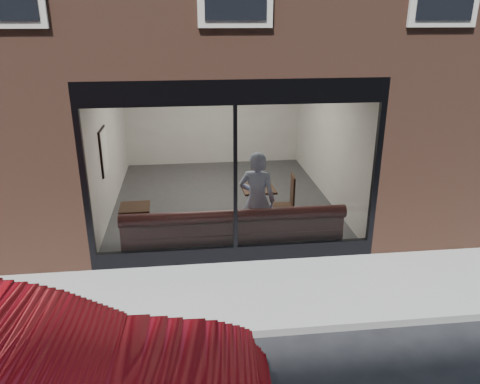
{
  "coord_description": "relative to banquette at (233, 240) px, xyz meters",
  "views": [
    {
      "loc": [
        -0.79,
        -5.29,
        4.14
      ],
      "look_at": [
        0.12,
        2.4,
        1.19
      ],
      "focal_mm": 35.0,
      "sensor_mm": 36.0,
      "label": 1
    }
  ],
  "objects": [
    {
      "name": "person",
      "position": [
        0.46,
        0.18,
        0.7
      ],
      "size": [
        0.79,
        0.64,
        1.86
      ],
      "primitive_type": "imported",
      "rotation": [
        0.0,
        0.0,
        2.8
      ],
      "color": "#AEBDE4",
      "rests_on": "cafe_floor"
    },
    {
      "name": "storefront_glass",
      "position": [
        0.0,
        -0.43,
        1.33
      ],
      "size": [
        4.8,
        0.0,
        4.8
      ],
      "primitive_type": "plane",
      "rotation": [
        1.57,
        0.0,
        0.0
      ],
      "color": "white",
      "rests_on": "storefront_kick"
    },
    {
      "name": "cafe_wall_back",
      "position": [
        0.0,
        5.54,
        1.37
      ],
      "size": [
        5.0,
        0.0,
        5.0
      ],
      "primitive_type": "plane",
      "rotation": [
        1.57,
        0.0,
        0.0
      ],
      "color": "beige",
      "rests_on": "ground"
    },
    {
      "name": "kerb_near",
      "position": [
        0.0,
        -2.5,
        -0.17
      ],
      "size": [
        40.0,
        0.1,
        0.12
      ],
      "primitive_type": "cube",
      "color": "gray",
      "rests_on": "ground"
    },
    {
      "name": "cafe_table_right",
      "position": [
        0.66,
        1.26,
        0.52
      ],
      "size": [
        0.69,
        0.69,
        0.04
      ],
      "primitive_type": "cube",
      "rotation": [
        0.0,
        0.0,
        0.04
      ],
      "color": "black",
      "rests_on": "cafe_floor"
    },
    {
      "name": "host_building_pier_right",
      "position": [
        3.75,
        5.55,
        1.38
      ],
      "size": [
        2.5,
        12.0,
        3.2
      ],
      "primitive_type": "cube",
      "color": "brown",
      "rests_on": "ground"
    },
    {
      "name": "host_building_pier_left",
      "position": [
        -3.75,
        5.55,
        1.38
      ],
      "size": [
        2.5,
        12.0,
        3.2
      ],
      "primitive_type": "cube",
      "color": "brown",
      "rests_on": "ground"
    },
    {
      "name": "cafe_wall_right",
      "position": [
        2.49,
        2.55,
        1.37
      ],
      "size": [
        0.0,
        6.0,
        6.0
      ],
      "primitive_type": "plane",
      "rotation": [
        1.57,
        0.0,
        -1.57
      ],
      "color": "beige",
      "rests_on": "ground"
    },
    {
      "name": "cafe_table_left",
      "position": [
        -1.81,
        0.55,
        0.52
      ],
      "size": [
        0.57,
        0.57,
        0.04
      ],
      "primitive_type": "cube",
      "rotation": [
        0.0,
        0.0,
        0.03
      ],
      "color": "black",
      "rests_on": "cafe_floor"
    },
    {
      "name": "storefront_mullion",
      "position": [
        0.0,
        -0.4,
        1.32
      ],
      "size": [
        0.06,
        0.1,
        2.5
      ],
      "primitive_type": "cube",
      "color": "black",
      "rests_on": "storefront_kick"
    },
    {
      "name": "cafe_ceiling",
      "position": [
        0.0,
        2.55,
        2.97
      ],
      "size": [
        6.0,
        6.0,
        0.0
      ],
      "primitive_type": "plane",
      "rotation": [
        3.14,
        0.0,
        0.0
      ],
      "color": "white",
      "rests_on": "host_building_upper"
    },
    {
      "name": "wall_poster",
      "position": [
        -2.45,
        1.69,
        1.31
      ],
      "size": [
        0.02,
        0.66,
        0.88
      ],
      "primitive_type": "cube",
      "color": "white",
      "rests_on": "cafe_wall_left"
    },
    {
      "name": "cafe_chair_right",
      "position": [
        1.24,
        1.43,
        0.01
      ],
      "size": [
        0.48,
        0.48,
        0.04
      ],
      "primitive_type": "cube",
      "rotation": [
        0.0,
        0.0,
        3.06
      ],
      "color": "black",
      "rests_on": "cafe_floor"
    },
    {
      "name": "cafe_floor",
      "position": [
        0.0,
        2.55,
        -0.21
      ],
      "size": [
        6.0,
        6.0,
        0.0
      ],
      "primitive_type": "plane",
      "color": "#2D2D30",
      "rests_on": "ground"
    },
    {
      "name": "host_building_backfill",
      "position": [
        0.0,
        8.55,
        1.38
      ],
      "size": [
        5.0,
        6.0,
        3.2
      ],
      "primitive_type": "cube",
      "color": "brown",
      "rests_on": "ground"
    },
    {
      "name": "storefront_header",
      "position": [
        0.0,
        -0.4,
        2.77
      ],
      "size": [
        5.0,
        0.1,
        0.4
      ],
      "primitive_type": "cube",
      "color": "black",
      "rests_on": "host_building_upper"
    },
    {
      "name": "sidewalk_near",
      "position": [
        0.0,
        -1.45,
        -0.22
      ],
      "size": [
        40.0,
        2.0,
        0.01
      ],
      "primitive_type": "cube",
      "color": "gray",
      "rests_on": "ground"
    },
    {
      "name": "storefront_kick",
      "position": [
        0.0,
        -0.4,
        -0.08
      ],
      "size": [
        5.0,
        0.1,
        0.3
      ],
      "primitive_type": "cube",
      "color": "black",
      "rests_on": "ground"
    },
    {
      "name": "banquette",
      "position": [
        0.0,
        0.0,
        0.0
      ],
      "size": [
        4.0,
        0.55,
        0.45
      ],
      "primitive_type": "cube",
      "color": "#331213",
      "rests_on": "cafe_floor"
    },
    {
      "name": "ground",
      "position": [
        0.0,
        -2.45,
        -0.23
      ],
      "size": [
        120.0,
        120.0,
        0.0
      ],
      "primitive_type": "plane",
      "color": "black",
      "rests_on": "ground"
    },
    {
      "name": "cafe_wall_left",
      "position": [
        -2.49,
        2.55,
        1.37
      ],
      "size": [
        0.0,
        6.0,
        6.0
      ],
      "primitive_type": "plane",
      "rotation": [
        1.57,
        0.0,
        1.57
      ],
      "color": "beige",
      "rests_on": "ground"
    }
  ]
}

